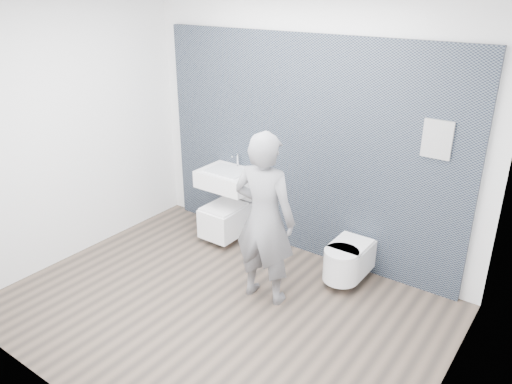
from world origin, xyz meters
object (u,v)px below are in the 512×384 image
Objects in this scene: washbasin at (228,178)px; visitor at (264,219)px; toilet_square at (227,217)px; toilet_rounded at (347,260)px.

washbasin is 0.39× the size of visitor.
toilet_square is 1.26× the size of toilet_rounded.
washbasin reaches higher than toilet_rounded.
visitor is at bearing -127.78° from toilet_rounded.
visitor is (1.04, -0.72, 0.56)m from toilet_square.
washbasin is at bearing 177.54° from toilet_rounded.
toilet_square is (0.00, -0.05, -0.48)m from washbasin.
visitor reaches higher than toilet_square.
toilet_rounded is 1.06m from visitor.
visitor is at bearing -34.53° from toilet_square.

